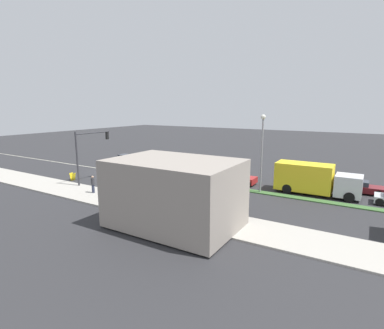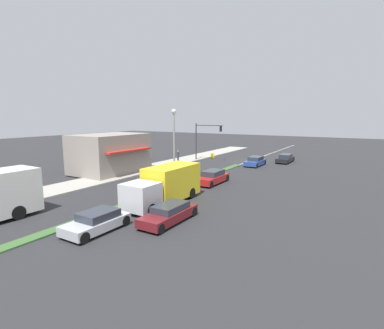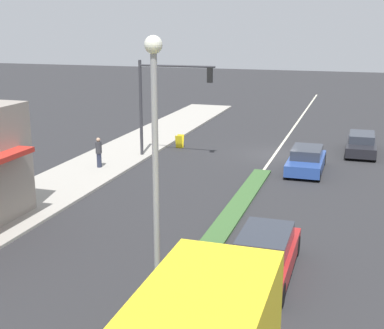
{
  "view_description": "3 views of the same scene",
  "coord_description": "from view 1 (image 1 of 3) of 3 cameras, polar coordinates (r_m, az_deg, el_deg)",
  "views": [
    {
      "loc": [
        27.25,
        28.52,
        8.17
      ],
      "look_at": [
        1.19,
        12.73,
        2.28
      ],
      "focal_mm": 28.0,
      "sensor_mm": 36.0,
      "label": 1
    },
    {
      "loc": [
        -15.97,
        42.74,
        6.86
      ],
      "look_at": [
        -0.2,
        16.78,
        1.89
      ],
      "focal_mm": 28.0,
      "sensor_mm": 36.0,
      "label": 2
    },
    {
      "loc": [
        -4.74,
        31.67,
        7.72
      ],
      "look_at": [
        1.26,
        12.69,
        2.47
      ],
      "focal_mm": 50.0,
      "sensor_mm": 36.0,
      "label": 3
    }
  ],
  "objects": [
    {
      "name": "ground_plane",
      "position": [
        30.33,
        9.76,
        -4.84
      ],
      "size": [
        160.0,
        160.0,
        0.0
      ],
      "primitive_type": "plane",
      "color": "#2B2B2D"
    },
    {
      "name": "sidewalk_right",
      "position": [
        22.35,
        2.32,
        -10.35
      ],
      "size": [
        4.0,
        73.0,
        0.12
      ],
      "primitive_type": "cube",
      "color": "#A8A399",
      "rests_on": "ground"
    },
    {
      "name": "median_strip",
      "position": [
        28.48,
        26.97,
        -6.85
      ],
      "size": [
        0.9,
        46.0,
        0.1
      ],
      "primitive_type": "cube",
      "color": "#3D6633",
      "rests_on": "ground"
    },
    {
      "name": "lane_marking_center",
      "position": [
        40.28,
        -14.77,
        -1.12
      ],
      "size": [
        0.16,
        60.0,
        0.01
      ],
      "primitive_type": "cube",
      "color": "beige",
      "rests_on": "ground"
    },
    {
      "name": "building_corner_store",
      "position": [
        20.53,
        -3.29,
        -5.38
      ],
      "size": [
        6.55,
        8.53,
        4.57
      ],
      "color": "gray",
      "rests_on": "sidewalk_right"
    },
    {
      "name": "traffic_signal_main",
      "position": [
        33.55,
        -19.24,
        3.02
      ],
      "size": [
        4.59,
        0.34,
        5.6
      ],
      "color": "#333338",
      "rests_on": "sidewalk_right"
    },
    {
      "name": "street_lamp",
      "position": [
        28.84,
        13.21,
        3.9
      ],
      "size": [
        0.44,
        0.44,
        7.37
      ],
      "color": "gray",
      "rests_on": "median_strip"
    },
    {
      "name": "pedestrian",
      "position": [
        29.91,
        -18.36,
        -3.52
      ],
      "size": [
        0.34,
        0.34,
        1.65
      ],
      "color": "#282D42",
      "rests_on": "sidewalk_right"
    },
    {
      "name": "warning_aframe_sign",
      "position": [
        36.36,
        -21.77,
        -2.15
      ],
      "size": [
        0.45,
        0.53,
        0.84
      ],
      "color": "yellow",
      "rests_on": "ground"
    },
    {
      "name": "delivery_truck",
      "position": [
        30.52,
        22.16,
        -2.57
      ],
      "size": [
        2.44,
        7.5,
        2.87
      ],
      "color": "silver",
      "rests_on": "ground"
    },
    {
      "name": "hatchback_red",
      "position": [
        32.85,
        8.09,
        -2.4
      ],
      "size": [
        1.84,
        4.52,
        1.35
      ],
      "color": "#AD1E1E",
      "rests_on": "ground"
    },
    {
      "name": "sedan_maroon",
      "position": [
        33.15,
        28.71,
        -3.67
      ],
      "size": [
        1.73,
        4.6,
        1.18
      ],
      "color": "maroon",
      "rests_on": "ground"
    },
    {
      "name": "sedan_dark",
      "position": [
        45.04,
        -12.03,
        1.02
      ],
      "size": [
        1.74,
        4.51,
        1.23
      ],
      "color": "black",
      "rests_on": "ground"
    },
    {
      "name": "coupe_blue",
      "position": [
        39.57,
        -9.3,
        -0.22
      ],
      "size": [
        1.83,
        4.27,
        1.27
      ],
      "color": "#284793",
      "rests_on": "ground"
    }
  ]
}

